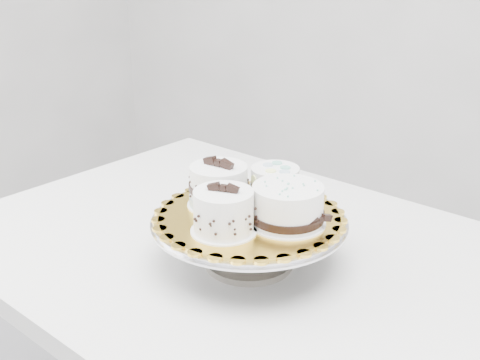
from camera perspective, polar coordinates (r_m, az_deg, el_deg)
The scene contains 7 objects.
table at distance 1.20m, azimuth 1.92°, elevation -10.00°, with size 1.34×0.99×0.75m.
cake_stand at distance 1.09m, azimuth 0.87°, elevation -4.98°, with size 0.35×0.35×0.10m.
cake_board at distance 1.07m, azimuth 0.88°, elevation -3.44°, with size 0.32×0.32×0.00m, color gold.
cake_swirl at distance 1.00m, azimuth -1.57°, elevation -3.11°, with size 0.12×0.12×0.09m.
cake_banded at distance 1.10m, azimuth -2.02°, elevation -0.72°, with size 0.12×0.12×0.10m.
cake_dots at distance 1.12m, azimuth 3.33°, elevation -0.38°, with size 0.11×0.11×0.07m.
cake_ribbon at distance 1.03m, azimuth 4.60°, elevation -2.53°, with size 0.16×0.16×0.07m.
Camera 1 is at (0.64, -0.81, 1.31)m, focal length 45.00 mm.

